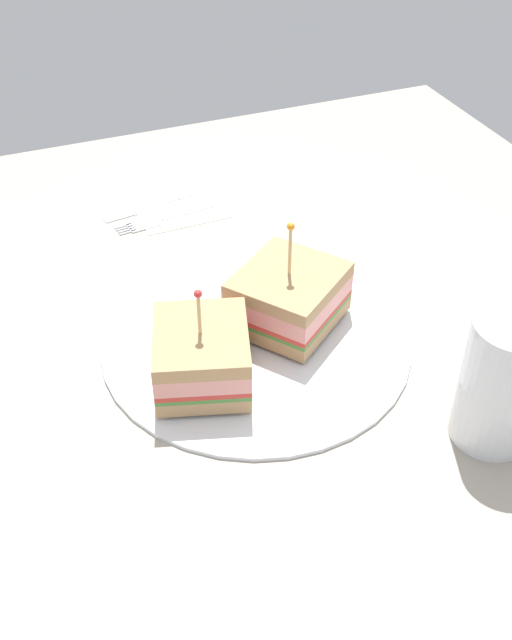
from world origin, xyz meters
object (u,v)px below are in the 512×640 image
at_px(plate, 256,340).
at_px(sandwich_half_front, 288,297).
at_px(drink_glass, 500,389).
at_px(knife, 147,207).
at_px(fork, 155,221).
at_px(sandwich_half_back, 202,356).
at_px(napkin, 179,207).

relative_size(plate, sandwich_half_front, 2.24).
height_order(drink_glass, knife, drink_glass).
xyz_separation_m(plate, fork, (-0.24, -0.03, -0.00)).
xyz_separation_m(plate, knife, (-0.27, -0.03, -0.00)).
relative_size(sandwich_half_front, sandwich_half_back, 1.16).
bearing_deg(fork, napkin, 120.73).
relative_size(sandwich_half_front, napkin, 1.27).
bearing_deg(sandwich_half_front, knife, -165.34).
relative_size(plate, sandwich_half_back, 2.60).
height_order(drink_glass, fork, drink_glass).
bearing_deg(drink_glass, plate, -141.91).
bearing_deg(plate, drink_glass, 38.09).
bearing_deg(sandwich_half_front, fork, -163.42).
bearing_deg(napkin, knife, -108.24).
distance_m(sandwich_half_front, napkin, 0.25).
bearing_deg(napkin, fork, -59.27).
relative_size(sandwich_half_back, knife, 0.91).
bearing_deg(plate, fork, -172.86).
bearing_deg(sandwich_half_back, plate, 118.26).
height_order(plate, sandwich_half_back, sandwich_half_back).
bearing_deg(napkin, plate, -1.19).
bearing_deg(sandwich_half_front, drink_glass, 27.85).
height_order(sandwich_half_front, drink_glass, same).
height_order(plate, sandwich_half_front, sandwich_half_front).
relative_size(drink_glass, napkin, 1.15).
height_order(sandwich_half_front, knife, sandwich_half_front).
relative_size(drink_glass, fork, 0.96).
distance_m(sandwich_half_back, fork, 0.28).
bearing_deg(napkin, sandwich_half_front, 7.38).
xyz_separation_m(drink_glass, knife, (-0.45, -0.17, -0.05)).
bearing_deg(sandwich_half_back, napkin, 166.91).
relative_size(plate, knife, 2.36).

